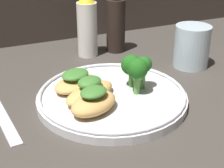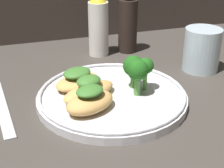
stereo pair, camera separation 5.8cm
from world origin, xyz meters
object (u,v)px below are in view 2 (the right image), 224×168
at_px(broccoli_bunch, 137,68).
at_px(pepper_grinder, 128,23).
at_px(drinking_glass, 202,50).
at_px(plate, 112,96).
at_px(sauce_bottle, 98,25).

height_order(broccoli_bunch, pepper_grinder, pepper_grinder).
bearing_deg(drinking_glass, pepper_grinder, 126.18).
xyz_separation_m(plate, drinking_glass, (0.22, 0.08, 0.03)).
bearing_deg(sauce_bottle, plate, -99.88).
distance_m(plate, pepper_grinder, 0.26).
height_order(sauce_bottle, drinking_glass, sauce_bottle).
height_order(plate, sauce_bottle, sauce_bottle).
xyz_separation_m(broccoli_bunch, sauce_bottle, (-0.01, 0.22, 0.01)).
bearing_deg(drinking_glass, plate, -160.70).
bearing_deg(pepper_grinder, sauce_bottle, -180.00).
relative_size(broccoli_bunch, pepper_grinder, 0.43).
xyz_separation_m(broccoli_bunch, drinking_glass, (0.17, 0.08, -0.01)).
relative_size(broccoli_bunch, drinking_glass, 0.73).
distance_m(pepper_grinder, drinking_glass, 0.18).
bearing_deg(sauce_bottle, drinking_glass, -39.65).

